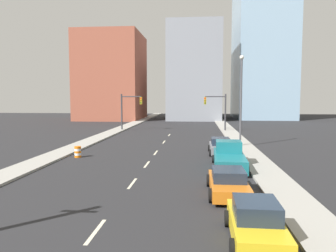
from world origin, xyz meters
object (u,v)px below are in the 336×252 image
at_px(traffic_signal_left, 128,107).
at_px(pickup_truck_teal, 229,157).
at_px(street_lamp, 241,95).
at_px(sedan_orange, 228,182).
at_px(sedan_gray, 220,147).
at_px(traffic_barrel, 78,152).
at_px(sedan_yellow, 256,223).
at_px(traffic_signal_right, 219,107).

distance_m(traffic_signal_left, pickup_truck_teal, 29.30).
bearing_deg(street_lamp, traffic_signal_left, 134.35).
distance_m(sedan_orange, pickup_truck_teal, 6.72).
bearing_deg(sedan_orange, traffic_signal_left, 110.53).
bearing_deg(sedan_gray, street_lamp, 62.04).
bearing_deg(traffic_barrel, sedan_yellow, -51.31).
xyz_separation_m(sedan_yellow, pickup_truck_teal, (0.20, 12.41, 0.09)).
distance_m(traffic_barrel, sedan_orange, 15.33).
bearing_deg(traffic_barrel, traffic_signal_right, 59.76).
bearing_deg(sedan_orange, street_lamp, 80.39).
relative_size(traffic_barrel, sedan_gray, 0.21).
xyz_separation_m(street_lamp, pickup_truck_teal, (-2.12, -10.40, -4.63)).
distance_m(traffic_signal_right, sedan_gray, 20.35).
bearing_deg(sedan_yellow, sedan_orange, 95.59).
height_order(sedan_yellow, sedan_gray, sedan_yellow).
height_order(pickup_truck_teal, sedan_gray, pickup_truck_teal).
height_order(sedan_orange, sedan_gray, sedan_gray).
height_order(traffic_barrel, sedan_gray, sedan_gray).
relative_size(traffic_barrel, street_lamp, 0.10).
bearing_deg(street_lamp, sedan_yellow, -95.81).
bearing_deg(traffic_signal_left, sedan_orange, -69.08).
xyz_separation_m(traffic_signal_right, traffic_barrel, (-13.42, -23.03, -3.14)).
relative_size(traffic_barrel, pickup_truck_teal, 0.16).
relative_size(sedan_yellow, pickup_truck_teal, 0.70).
relative_size(traffic_signal_left, traffic_barrel, 5.95).
distance_m(traffic_signal_left, traffic_signal_right, 14.04).
distance_m(traffic_barrel, sedan_gray, 12.67).
relative_size(traffic_signal_left, traffic_signal_right, 1.00).
relative_size(traffic_barrel, sedan_orange, 0.20).
bearing_deg(traffic_signal_right, sedan_orange, -92.69).
height_order(traffic_barrel, street_lamp, street_lamp).
bearing_deg(sedan_orange, traffic_signal_right, 86.92).
bearing_deg(street_lamp, pickup_truck_teal, -101.52).
xyz_separation_m(traffic_signal_left, sedan_yellow, (12.96, -38.44, -2.94)).
distance_m(traffic_signal_right, pickup_truck_teal, 26.20).
bearing_deg(street_lamp, traffic_signal_right, 94.52).
bearing_deg(traffic_signal_right, traffic_barrel, -120.24).
xyz_separation_m(sedan_yellow, sedan_orange, (-0.45, 5.73, -0.04)).
xyz_separation_m(traffic_signal_right, sedan_orange, (-1.54, -32.71, -2.98)).
xyz_separation_m(traffic_barrel, sedan_yellow, (12.34, -15.41, 0.20)).
distance_m(traffic_signal_left, sedan_yellow, 40.67).
bearing_deg(traffic_signal_right, sedan_gray, -93.15).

